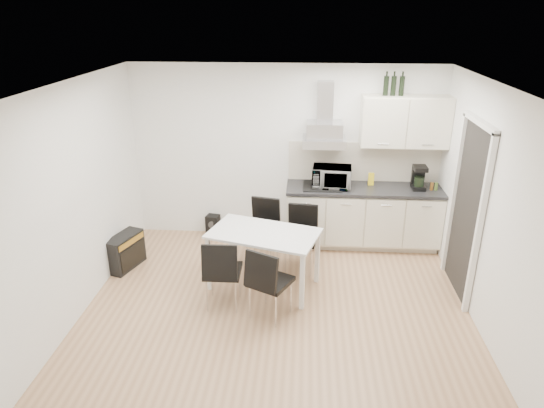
# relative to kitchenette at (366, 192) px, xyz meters

# --- Properties ---
(ground) EXTENTS (4.50, 4.50, 0.00)m
(ground) POSITION_rel_kitchenette_xyz_m (-1.19, -1.73, -0.83)
(ground) COLOR tan
(ground) RESTS_ON ground
(wall_back) EXTENTS (4.50, 0.10, 2.60)m
(wall_back) POSITION_rel_kitchenette_xyz_m (-1.19, 0.27, 0.47)
(wall_back) COLOR white
(wall_back) RESTS_ON ground
(wall_front) EXTENTS (4.50, 0.10, 2.60)m
(wall_front) POSITION_rel_kitchenette_xyz_m (-1.19, -3.73, 0.47)
(wall_front) COLOR white
(wall_front) RESTS_ON ground
(wall_left) EXTENTS (0.10, 4.00, 2.60)m
(wall_left) POSITION_rel_kitchenette_xyz_m (-3.44, -1.73, 0.47)
(wall_left) COLOR white
(wall_left) RESTS_ON ground
(wall_right) EXTENTS (0.10, 4.00, 2.60)m
(wall_right) POSITION_rel_kitchenette_xyz_m (1.06, -1.73, 0.47)
(wall_right) COLOR white
(wall_right) RESTS_ON ground
(ceiling) EXTENTS (4.50, 4.50, 0.00)m
(ceiling) POSITION_rel_kitchenette_xyz_m (-1.19, -1.73, 1.77)
(ceiling) COLOR white
(ceiling) RESTS_ON wall_back
(doorway) EXTENTS (0.08, 1.04, 2.10)m
(doorway) POSITION_rel_kitchenette_xyz_m (1.02, -1.18, 0.22)
(doorway) COLOR white
(doorway) RESTS_ON ground
(kitchenette) EXTENTS (2.22, 0.64, 2.52)m
(kitchenette) POSITION_rel_kitchenette_xyz_m (0.00, 0.00, 0.00)
(kitchenette) COLOR beige
(kitchenette) RESTS_ON ground
(dining_table) EXTENTS (1.47, 1.09, 0.75)m
(dining_table) POSITION_rel_kitchenette_xyz_m (-1.38, -1.28, -0.17)
(dining_table) COLOR white
(dining_table) RESTS_ON ground
(chair_far_left) EXTENTS (0.53, 0.58, 0.88)m
(chair_far_left) POSITION_rel_kitchenette_xyz_m (-1.46, -0.62, -0.39)
(chair_far_left) COLOR black
(chair_far_left) RESTS_ON ground
(chair_far_right) EXTENTS (0.51, 0.56, 0.88)m
(chair_far_right) POSITION_rel_kitchenette_xyz_m (-0.93, -0.82, -0.39)
(chair_far_right) COLOR black
(chair_far_right) RESTS_ON ground
(chair_near_left) EXTENTS (0.45, 0.51, 0.88)m
(chair_near_left) POSITION_rel_kitchenette_xyz_m (-1.82, -1.73, -0.39)
(chair_near_left) COLOR black
(chair_near_left) RESTS_ON ground
(chair_near_right) EXTENTS (0.62, 0.65, 0.88)m
(chair_near_right) POSITION_rel_kitchenette_xyz_m (-1.25, -1.92, -0.39)
(chair_near_right) COLOR black
(chair_near_right) RESTS_ON ground
(guitar_amp) EXTENTS (0.41, 0.62, 0.48)m
(guitar_amp) POSITION_rel_kitchenette_xyz_m (-3.30, -0.94, -0.59)
(guitar_amp) COLOR black
(guitar_amp) RESTS_ON ground
(floor_speaker) EXTENTS (0.22, 0.20, 0.32)m
(floor_speaker) POSITION_rel_kitchenette_xyz_m (-2.30, 0.17, -0.67)
(floor_speaker) COLOR black
(floor_speaker) RESTS_ON ground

